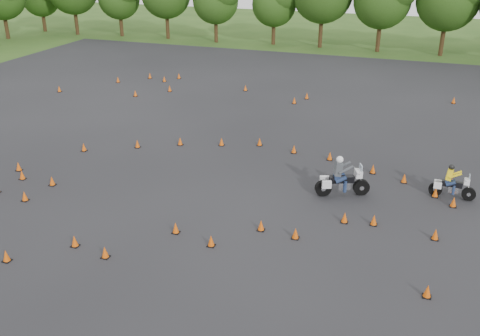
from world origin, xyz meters
The scene contains 6 objects.
ground centered at (0.00, 0.00, 0.00)m, with size 140.00×140.00×0.00m, color #2D5119.
asphalt_pad centered at (0.00, 6.00, 0.01)m, with size 62.00×62.00×0.00m, color black.
treeline centered at (4.58, 35.23, 4.65)m, with size 86.95×32.53×11.11m.
traffic_cones centered at (-0.33, 6.55, 0.23)m, with size 35.98×32.78×0.45m.
rider_grey centered at (4.69, 5.14, 1.00)m, with size 2.58×0.79×1.99m, color #3F4246, non-canonical shape.
rider_yellow centered at (9.57, 6.50, 0.81)m, with size 2.08×0.64×1.61m, color yellow, non-canonical shape.
Camera 1 is at (7.55, -17.82, 11.27)m, focal length 40.00 mm.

